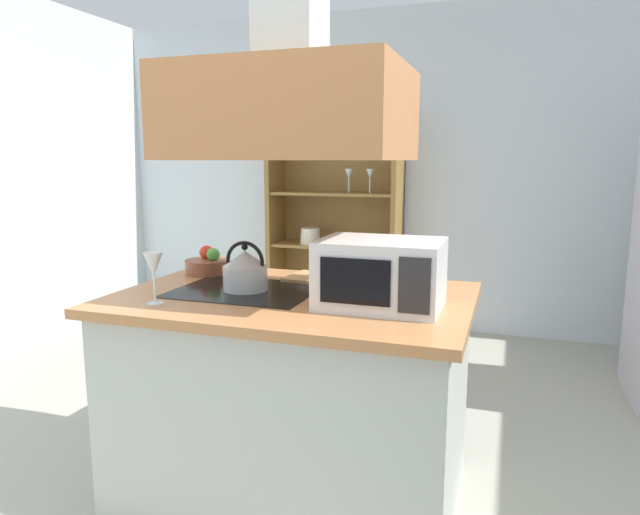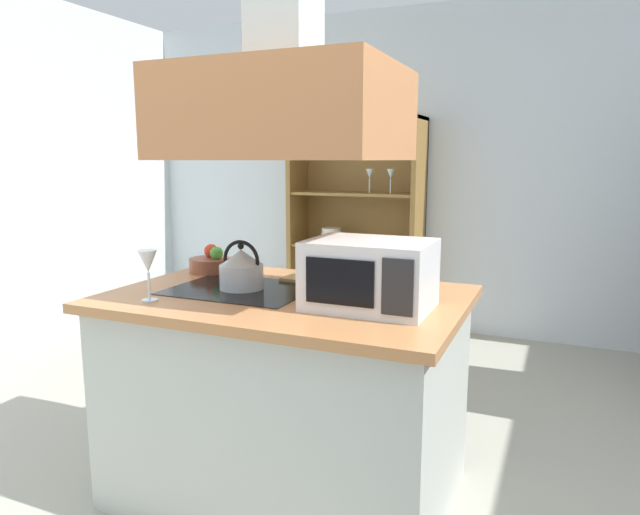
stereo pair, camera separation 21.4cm
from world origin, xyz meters
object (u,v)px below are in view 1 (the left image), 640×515
cutting_board (325,279)px  microwave (381,274)px  wine_glass_on_counter (153,266)px  fruit_bowl (208,265)px  dish_cabinet (335,237)px  kettle (245,270)px

cutting_board → microwave: microwave is taller
cutting_board → microwave: (0.35, -0.38, 0.12)m
wine_glass_on_counter → fruit_bowl: bearing=100.7°
cutting_board → wine_glass_on_counter: (-0.49, -0.63, 0.14)m
cutting_board → microwave: bearing=-47.3°
dish_cabinet → cutting_board: size_ratio=5.30×
microwave → wine_glass_on_counter: size_ratio=2.23×
microwave → fruit_bowl: bearing=159.7°
dish_cabinet → cutting_board: (0.64, -2.24, 0.12)m
dish_cabinet → wine_glass_on_counter: bearing=-86.9°
dish_cabinet → wine_glass_on_counter: (0.15, -2.87, 0.26)m
kettle → microwave: (0.61, -0.08, 0.04)m
kettle → cutting_board: (0.26, 0.30, -0.08)m
dish_cabinet → kettle: bearing=-81.4°
wine_glass_on_counter → fruit_bowl: size_ratio=0.95×
kettle → wine_glass_on_counter: 0.40m
wine_glass_on_counter → cutting_board: bearing=52.2°
microwave → wine_glass_on_counter: 0.88m
kettle → fruit_bowl: bearing=141.2°
wine_glass_on_counter → dish_cabinet: bearing=93.1°
kettle → cutting_board: kettle is taller
kettle → wine_glass_on_counter: bearing=-125.1°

